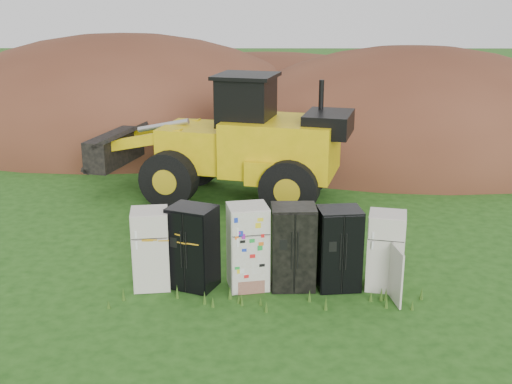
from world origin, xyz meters
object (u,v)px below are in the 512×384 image
at_px(fridge_leftmost, 151,249).
at_px(fridge_black_right, 339,249).
at_px(fridge_black_side, 193,247).
at_px(wheel_loader, 216,137).
at_px(fridge_open_door, 386,251).
at_px(fridge_sticker, 248,247).
at_px(fridge_dark_mid, 293,247).

distance_m(fridge_leftmost, fridge_black_right, 3.85).
relative_size(fridge_black_side, wheel_loader, 0.23).
xyz_separation_m(fridge_black_side, fridge_open_door, (3.95, -0.03, -0.06)).
height_order(fridge_open_door, wheel_loader, wheel_loader).
bearing_deg(fridge_sticker, fridge_black_side, 167.84).
bearing_deg(fridge_black_right, fridge_dark_mid, 172.12).
distance_m(fridge_black_side, wheel_loader, 6.20).
height_order(fridge_leftmost, fridge_black_right, fridge_black_right).
xyz_separation_m(fridge_open_door, wheel_loader, (-3.87, 6.15, 1.03)).
relative_size(fridge_sticker, fridge_dark_mid, 1.01).
bearing_deg(fridge_black_side, fridge_open_door, 22.09).
distance_m(fridge_black_side, fridge_sticker, 1.13).
relative_size(fridge_black_right, wheel_loader, 0.23).
xyz_separation_m(fridge_black_right, wheel_loader, (-2.91, 6.15, 0.98)).
bearing_deg(fridge_leftmost, fridge_dark_mid, -7.61).
relative_size(fridge_leftmost, wheel_loader, 0.22).
xyz_separation_m(fridge_leftmost, fridge_open_door, (4.82, -0.01, -0.02)).
height_order(fridge_dark_mid, wheel_loader, wheel_loader).
height_order(fridge_black_side, fridge_open_door, fridge_black_side).
bearing_deg(fridge_dark_mid, fridge_sticker, 178.64).
height_order(fridge_sticker, fridge_open_door, fridge_sticker).
bearing_deg(fridge_black_right, fridge_sticker, 173.00).
xyz_separation_m(fridge_sticker, fridge_open_door, (2.82, -0.02, -0.07)).
bearing_deg(fridge_leftmost, fridge_black_side, -6.75).
bearing_deg(wheel_loader, fridge_leftmost, -84.11).
bearing_deg(fridge_open_door, fridge_dark_mid, -168.27).
xyz_separation_m(fridge_sticker, fridge_black_right, (1.86, -0.01, -0.03)).
bearing_deg(wheel_loader, fridge_black_right, -50.05).
height_order(fridge_black_right, fridge_open_door, fridge_black_right).
bearing_deg(fridge_sticker, fridge_open_door, -11.73).
bearing_deg(fridge_open_door, fridge_black_side, -168.00).
bearing_deg(wheel_loader, fridge_dark_mid, -57.48).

